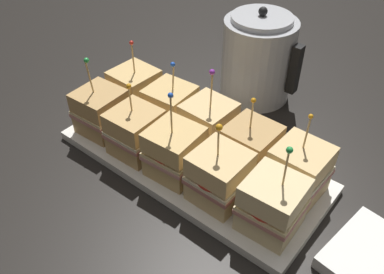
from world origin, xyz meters
TOP-DOWN VIEW (x-y plane):
  - ground_plane at (0.00, 0.00)m, footprint 6.00×6.00m
  - serving_platter at (0.00, 0.00)m, footprint 0.53×0.23m
  - sandwich_front_far_left at (-0.20, -0.05)m, footprint 0.10×0.10m
  - sandwich_front_left at (-0.10, -0.05)m, footprint 0.09×0.09m
  - sandwich_front_center at (0.00, -0.05)m, footprint 0.10×0.10m
  - sandwich_front_right at (0.10, -0.05)m, footprint 0.09×0.09m
  - sandwich_front_far_right at (0.20, -0.05)m, footprint 0.10×0.10m
  - sandwich_back_far_left at (-0.20, 0.05)m, footprint 0.10×0.10m
  - sandwich_back_left at (-0.10, 0.05)m, footprint 0.10×0.10m
  - sandwich_back_center at (0.00, 0.05)m, footprint 0.10×0.10m
  - sandwich_back_right at (0.10, 0.05)m, footprint 0.09×0.09m
  - sandwich_back_far_right at (0.20, 0.05)m, footprint 0.09×0.10m
  - kettle_steel at (-0.04, 0.29)m, footprint 0.19×0.17m
  - napkin_stack at (0.37, 0.00)m, footprint 0.17×0.17m

SIDE VIEW (x-z plane):
  - ground_plane at x=0.00m, z-range 0.00..0.00m
  - serving_platter at x=0.00m, z-range 0.00..0.02m
  - napkin_stack at x=0.37m, z-range 0.00..0.02m
  - sandwich_back_right at x=0.10m, z-range -0.01..0.14m
  - sandwich_front_left at x=-0.10m, z-range -0.01..0.14m
  - sandwich_back_left at x=-0.10m, z-range -0.01..0.14m
  - sandwich_front_far_left at x=-0.20m, z-range -0.02..0.15m
  - sandwich_back_far_right at x=0.20m, z-range -0.02..0.15m
  - sandwich_back_far_left at x=-0.20m, z-range -0.02..0.15m
  - sandwich_front_center at x=0.00m, z-range -0.02..0.16m
  - sandwich_front_far_right at x=0.20m, z-range -0.02..0.15m
  - sandwich_front_right at x=0.10m, z-range -0.01..0.15m
  - sandwich_back_center at x=0.00m, z-range -0.02..0.16m
  - kettle_steel at x=-0.04m, z-range -0.01..0.21m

